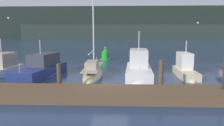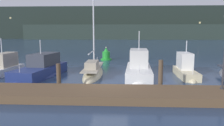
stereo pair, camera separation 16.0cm
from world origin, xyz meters
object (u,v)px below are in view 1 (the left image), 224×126
at_px(motorboat_berth_1, 2,72).
at_px(motorboat_berth_2, 41,72).
at_px(motorboat_berth_4, 138,71).
at_px(motorboat_berth_5, 185,73).
at_px(sailboat_berth_3, 93,73).
at_px(channel_buoy, 105,55).

relative_size(motorboat_berth_1, motorboat_berth_2, 0.77).
distance_m(motorboat_berth_4, motorboat_berth_5, 3.86).
xyz_separation_m(sailboat_berth_3, channel_buoy, (0.30, 10.19, 0.47)).
height_order(motorboat_berth_1, motorboat_berth_4, motorboat_berth_4).
bearing_deg(motorboat_berth_4, channel_buoy, 109.12).
height_order(motorboat_berth_4, channel_buoy, motorboat_berth_4).
xyz_separation_m(motorboat_berth_1, motorboat_berth_2, (3.57, -0.49, 0.06)).
bearing_deg(sailboat_berth_3, motorboat_berth_4, -0.92).
distance_m(motorboat_berth_1, motorboat_berth_5, 15.57).
relative_size(sailboat_berth_3, motorboat_berth_4, 1.34).
height_order(motorboat_berth_2, sailboat_berth_3, sailboat_berth_3).
bearing_deg(motorboat_berth_5, motorboat_berth_4, 178.18).
bearing_deg(motorboat_berth_4, motorboat_berth_5, -1.82).
relative_size(motorboat_berth_1, motorboat_berth_4, 0.77).
relative_size(motorboat_berth_2, channel_buoy, 4.03).
bearing_deg(sailboat_berth_3, motorboat_berth_5, -1.37).
bearing_deg(motorboat_berth_5, sailboat_berth_3, 178.63).
bearing_deg(motorboat_berth_2, motorboat_berth_1, 172.12).
relative_size(motorboat_berth_1, sailboat_berth_3, 0.58).
bearing_deg(sailboat_berth_3, channel_buoy, 88.30).
height_order(sailboat_berth_3, channel_buoy, sailboat_berth_3).
relative_size(motorboat_berth_2, motorboat_berth_5, 1.40).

